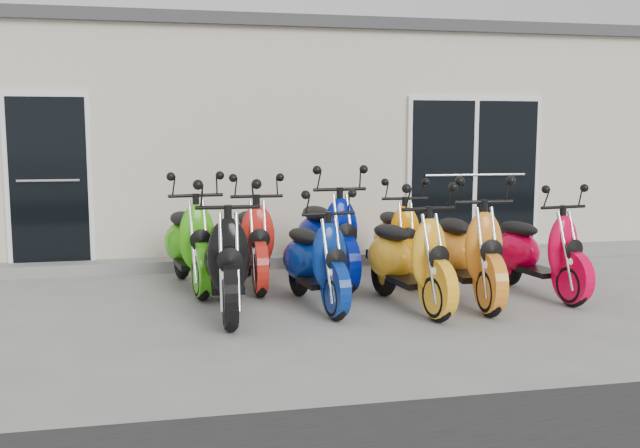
# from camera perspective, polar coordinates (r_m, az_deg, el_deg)

# --- Properties ---
(ground) EXTENTS (80.00, 80.00, 0.00)m
(ground) POSITION_cam_1_polar(r_m,az_deg,el_deg) (7.81, 0.91, -6.02)
(ground) COLOR gray
(ground) RESTS_ON ground
(building) EXTENTS (14.00, 6.00, 3.20)m
(building) POSITION_cam_1_polar(r_m,az_deg,el_deg) (12.73, -4.31, 6.42)
(building) COLOR beige
(building) RESTS_ON ground
(roof_cap) EXTENTS (14.20, 6.20, 0.16)m
(roof_cap) POSITION_cam_1_polar(r_m,az_deg,el_deg) (12.81, -4.39, 13.95)
(roof_cap) COLOR #3F3F42
(roof_cap) RESTS_ON building
(front_step) EXTENTS (14.00, 0.40, 0.15)m
(front_step) POSITION_cam_1_polar(r_m,az_deg,el_deg) (9.74, -1.73, -2.89)
(front_step) COLOR gray
(front_step) RESTS_ON ground
(door_left) EXTENTS (1.07, 0.08, 2.22)m
(door_left) POSITION_cam_1_polar(r_m,az_deg,el_deg) (9.71, -20.88, 3.65)
(door_left) COLOR black
(door_left) RESTS_ON front_step
(door_right) EXTENTS (2.02, 0.08, 2.22)m
(door_right) POSITION_cam_1_polar(r_m,az_deg,el_deg) (10.51, 12.22, 4.21)
(door_right) COLOR black
(door_right) RESTS_ON front_step
(scooter_front_black) EXTENTS (0.75, 1.90, 1.39)m
(scooter_front_black) POSITION_cam_1_polar(r_m,az_deg,el_deg) (7.10, -7.49, -1.73)
(scooter_front_black) COLOR black
(scooter_front_black) RESTS_ON ground
(scooter_front_blue) EXTENTS (0.86, 1.78, 1.26)m
(scooter_front_blue) POSITION_cam_1_polar(r_m,az_deg,el_deg) (7.34, -0.41, -1.86)
(scooter_front_blue) COLOR navy
(scooter_front_blue) RESTS_ON ground
(scooter_front_orange_a) EXTENTS (0.93, 1.88, 1.33)m
(scooter_front_orange_a) POSITION_cam_1_polar(r_m,az_deg,el_deg) (7.37, 7.07, -1.62)
(scooter_front_orange_a) COLOR #FFAC1E
(scooter_front_orange_a) RESTS_ON ground
(scooter_front_orange_b) EXTENTS (0.76, 1.90, 1.38)m
(scooter_front_orange_b) POSITION_cam_1_polar(r_m,az_deg,el_deg) (7.72, 11.69, -1.11)
(scooter_front_orange_b) COLOR orange
(scooter_front_orange_b) RESTS_ON ground
(scooter_front_red) EXTENTS (0.86, 1.79, 1.27)m
(scooter_front_red) POSITION_cam_1_polar(r_m,az_deg,el_deg) (8.25, 17.07, -1.13)
(scooter_front_red) COLOR #E90034
(scooter_front_red) RESTS_ON ground
(scooter_back_green) EXTENTS (0.97, 1.97, 1.39)m
(scooter_back_green) POSITION_cam_1_polar(r_m,az_deg,el_deg) (8.35, -10.41, -0.42)
(scooter_back_green) COLOR #3AB210
(scooter_back_green) RESTS_ON ground
(scooter_back_red) EXTENTS (0.68, 1.85, 1.36)m
(scooter_back_red) POSITION_cam_1_polar(r_m,az_deg,el_deg) (8.42, -5.42, -0.37)
(scooter_back_red) COLOR red
(scooter_back_red) RESTS_ON ground
(scooter_back_blue) EXTENTS (0.91, 2.02, 1.45)m
(scooter_back_blue) POSITION_cam_1_polar(r_m,az_deg,el_deg) (8.50, 0.59, 0.03)
(scooter_back_blue) COLOR #000E83
(scooter_back_blue) RESTS_ON ground
(scooter_back_yellow) EXTENTS (0.79, 1.78, 1.28)m
(scooter_back_yellow) POSITION_cam_1_polar(r_m,az_deg,el_deg) (8.86, 6.19, -0.26)
(scooter_back_yellow) COLOR #FF8B00
(scooter_back_yellow) RESTS_ON ground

